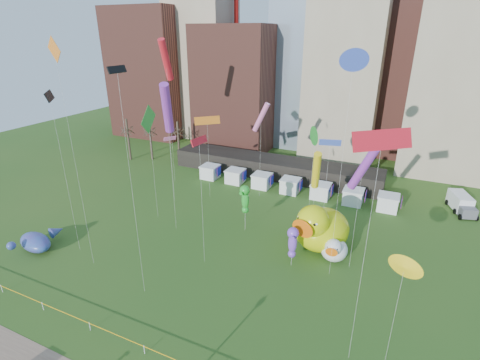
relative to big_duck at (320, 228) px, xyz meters
The scene contains 29 objects.
ground 23.48m from the big_duck, 113.39° to the right, with size 160.00×160.00×0.00m, color #26541A.
skyline 44.33m from the big_duck, 100.00° to the left, with size 101.00×23.00×68.00m.
pavilion 24.54m from the big_duck, 122.72° to the left, with size 38.00×6.00×3.20m, color black.
vendor_tents 16.88m from the big_duck, 119.38° to the left, with size 33.24×2.80×2.40m.
bare_trees 43.84m from the big_duck, 154.08° to the left, with size 8.44×6.44×8.50m.
caution_tape 23.41m from the big_duck, 113.39° to the right, with size 50.00×0.06×0.90m.
big_duck is the anchor object (origin of this frame).
small_duck 2.99m from the big_duck, 37.00° to the right, with size 3.10×4.17×3.21m.
seahorse_green 10.22m from the big_duck, behind, with size 1.44×1.74×6.42m.
seahorse_purple 5.11m from the big_duck, 113.10° to the right, with size 1.53×1.78×4.93m.
whale_inflatable 34.26m from the big_duck, 155.23° to the right, with size 5.57×6.57×2.25m.
box_truck 25.08m from the big_duck, 48.69° to the left, with size 3.73×6.20×2.48m.
kite_0 17.93m from the big_duck, 144.33° to the right, with size 0.63×2.37×14.77m.
kite_1 25.03m from the big_duck, behind, with size 1.30×1.66×10.35m.
kite_2 32.84m from the big_duck, 154.60° to the right, with size 2.41×2.59×18.94m.
kite_3 25.43m from the big_duck, behind, with size 0.49×3.64×15.93m.
kite_4 17.51m from the big_duck, 57.75° to the right, with size 1.64×0.83×9.96m.
kite_5 10.29m from the big_duck, 83.11° to the left, with size 2.39×0.95×13.70m.
kite_6 32.80m from the big_duck, 148.81° to the right, with size 2.28×0.62×24.22m.
kite_7 22.99m from the big_duck, behind, with size 2.84×3.80×19.35m.
kite_8 35.11m from the big_duck, 158.94° to the left, with size 2.10×4.03×23.73m.
kite_9 19.24m from the big_duck, 137.91° to the left, with size 2.66×0.85×15.10m.
kite_10 27.76m from the big_duck, 133.13° to the right, with size 0.37×1.87×22.06m.
kite_11 13.87m from the big_duck, 110.44° to the left, with size 1.60×2.43×12.45m.
kite_12 6.87m from the big_duck, 120.74° to the left, with size 1.66×3.30×11.70m.
kite_13 19.90m from the big_duck, 62.72° to the right, with size 1.66×1.45×23.27m.
kite_14 23.09m from the big_duck, 158.01° to the left, with size 3.16×2.99×12.89m.
kite_15 10.02m from the big_duck, 28.83° to the right, with size 3.02×2.14×14.37m.
kite_16 22.06m from the big_duck, 67.69° to the right, with size 3.54×3.04×18.95m.
Camera 1 is at (16.36, -16.62, 24.54)m, focal length 27.00 mm.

